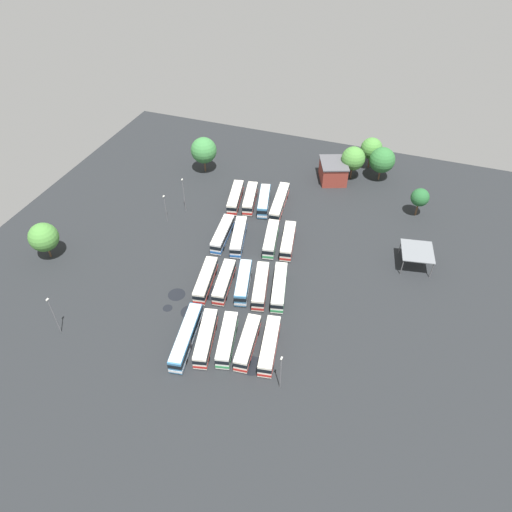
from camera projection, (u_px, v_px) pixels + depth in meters
name	position (u px, v px, depth m)	size (l,w,h in m)	color
ground_plane	(249.00, 265.00, 105.18)	(125.41, 125.41, 0.00)	black
bus_row0_slot0	(269.00, 345.00, 86.23)	(12.38, 4.61, 3.36)	silver
bus_row0_slot1	(248.00, 342.00, 86.76)	(11.70, 3.85, 3.36)	silver
bus_row0_slot2	(227.00, 339.00, 87.30)	(11.63, 5.06, 3.36)	silver
bus_row0_slot3	(206.00, 338.00, 87.55)	(12.36, 5.32, 3.36)	silver
bus_row0_slot4	(186.00, 337.00, 87.71)	(14.85, 4.98, 3.36)	teal
bus_row1_slot0	(279.00, 287.00, 97.54)	(12.49, 5.25, 3.36)	silver
bus_row1_slot1	(261.00, 286.00, 97.82)	(12.12, 5.23, 3.36)	silver
bus_row1_slot2	(243.00, 282.00, 98.58)	(11.58, 5.24, 3.36)	teal
bus_row1_slot3	(224.00, 282.00, 98.69)	(11.49, 4.26, 3.36)	silver
bus_row1_slot4	(206.00, 280.00, 99.10)	(12.06, 4.52, 3.36)	silver
bus_row2_slot0	(288.00, 241.00, 108.82)	(11.66, 4.55, 3.36)	silver
bus_row2_slot1	(271.00, 239.00, 109.30)	(11.51, 4.67, 3.36)	silver
bus_row2_slot3	(239.00, 236.00, 109.94)	(12.49, 5.39, 3.36)	silver
bus_row2_slot4	(223.00, 234.00, 110.67)	(12.20, 3.89, 3.36)	silver
bus_row3_slot1	(280.00, 202.00, 120.31)	(14.82, 4.19, 3.36)	silver
bus_row3_slot2	(264.00, 201.00, 120.85)	(11.82, 5.29, 3.36)	teal
bus_row3_slot3	(250.00, 198.00, 121.69)	(11.81, 4.99, 3.36)	silver
bus_row3_slot4	(235.00, 197.00, 122.04)	(12.44, 5.07, 3.36)	silver
depot_building	(333.00, 171.00, 129.69)	(10.84, 9.86, 5.60)	maroon
maintenance_shelter	(417.00, 252.00, 102.47)	(8.57, 8.07, 4.27)	slate
lamp_post_far_corner	(281.00, 372.00, 78.58)	(0.56, 0.28, 8.49)	slate
lamp_post_by_building	(54.00, 315.00, 87.46)	(0.56, 0.28, 9.33)	slate
lamp_post_mid_lot	(184.00, 194.00, 117.00)	(0.56, 0.28, 9.61)	slate
lamp_post_near_entrance	(165.00, 207.00, 114.57)	(0.56, 0.28, 7.55)	slate
tree_west_edge	(420.00, 197.00, 115.66)	(4.51, 4.51, 7.65)	brown
tree_northwest	(371.00, 148.00, 132.52)	(6.08, 6.08, 9.19)	brown
tree_south_edge	(44.00, 237.00, 103.64)	(6.52, 6.52, 8.92)	brown
tree_north_edge	(204.00, 150.00, 130.69)	(7.22, 7.22, 10.26)	brown
tree_east_edge	(353.00, 158.00, 128.11)	(6.49, 6.49, 9.51)	brown
tree_northeast	(382.00, 160.00, 127.82)	(6.97, 6.97, 9.57)	brown
puddle_back_corner	(190.00, 312.00, 94.71)	(3.69, 3.69, 0.01)	black
puddle_between_rows	(252.00, 366.00, 85.01)	(4.28, 4.28, 0.01)	black
puddle_front_lane	(168.00, 308.00, 95.49)	(1.99, 1.99, 0.01)	black
puddle_near_shelter	(177.00, 295.00, 98.34)	(3.66, 3.66, 0.01)	black
puddle_centre_drain	(212.00, 293.00, 98.68)	(4.38, 4.38, 0.01)	black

